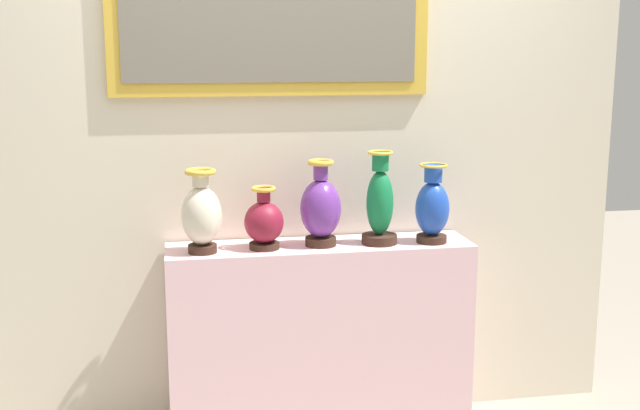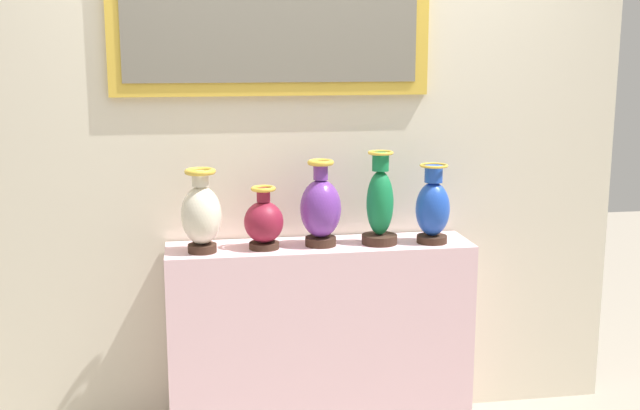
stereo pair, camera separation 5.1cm
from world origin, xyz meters
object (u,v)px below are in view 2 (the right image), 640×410
at_px(vase_ivory, 201,214).
at_px(vase_emerald, 380,205).
at_px(vase_burgundy, 264,222).
at_px(vase_violet, 320,208).
at_px(vase_sapphire, 433,208).

height_order(vase_ivory, vase_emerald, vase_emerald).
relative_size(vase_burgundy, vase_emerald, 0.66).
relative_size(vase_burgundy, vase_violet, 0.72).
height_order(vase_violet, vase_sapphire, vase_violet).
height_order(vase_ivory, vase_burgundy, vase_ivory).
distance_m(vase_violet, vase_sapphire, 0.51).
xyz_separation_m(vase_burgundy, vase_emerald, (0.52, 0.00, 0.06)).
distance_m(vase_burgundy, vase_violet, 0.25).
bearing_deg(vase_ivory, vase_sapphire, 0.19).
bearing_deg(vase_burgundy, vase_emerald, 0.41).
bearing_deg(vase_burgundy, vase_sapphire, -1.21).
bearing_deg(vase_sapphire, vase_ivory, -179.81).
bearing_deg(vase_sapphire, vase_emerald, 175.27).
distance_m(vase_burgundy, vase_emerald, 0.52).
xyz_separation_m(vase_ivory, vase_sapphire, (1.02, 0.00, -0.01)).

